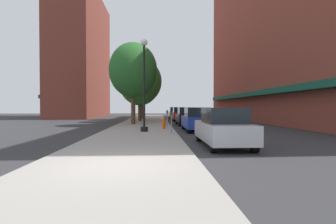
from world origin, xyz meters
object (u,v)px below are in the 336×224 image
(parking_meter_near, at_px, (171,119))
(car_red, at_px, (180,114))
(fire_hydrant, at_px, (164,123))
(lamppost, at_px, (144,83))
(car_black, at_px, (187,116))
(tree_near, at_px, (143,81))
(car_blue, at_px, (197,120))
(parking_meter_far, at_px, (167,116))
(tree_mid, at_px, (133,70))
(car_yellow, at_px, (175,113))
(car_silver, at_px, (223,128))
(tree_far, at_px, (140,81))

(parking_meter_near, height_order, car_red, car_red)
(fire_hydrant, height_order, car_red, car_red)
(lamppost, height_order, parking_meter_near, lamppost)
(car_black, distance_m, car_red, 7.03)
(fire_hydrant, distance_m, car_red, 12.61)
(tree_near, bearing_deg, fire_hydrant, -82.05)
(car_blue, height_order, car_red, same)
(parking_meter_far, distance_m, tree_mid, 5.95)
(lamppost, distance_m, tree_mid, 7.98)
(parking_meter_near, distance_m, car_black, 8.85)
(car_red, bearing_deg, tree_near, 142.74)
(fire_hydrant, height_order, car_yellow, car_yellow)
(tree_near, bearing_deg, car_blue, -74.66)
(tree_near, bearing_deg, tree_mid, -92.24)
(fire_hydrant, distance_m, car_blue, 2.40)
(tree_mid, bearing_deg, fire_hydrant, -64.64)
(car_silver, relative_size, car_black, 1.00)
(parking_meter_near, xyz_separation_m, parking_meter_far, (0.00, 5.81, 0.00))
(parking_meter_near, relative_size, car_red, 0.30)
(car_silver, distance_m, car_red, 20.16)
(fire_hydrant, xyz_separation_m, parking_meter_near, (0.36, -3.27, 0.43))
(parking_meter_far, relative_size, tree_mid, 0.17)
(car_black, relative_size, car_red, 1.00)
(parking_meter_far, relative_size, car_blue, 0.30)
(car_yellow, bearing_deg, fire_hydrant, -94.95)
(car_blue, relative_size, car_yellow, 1.00)
(lamppost, xyz_separation_m, parking_meter_near, (1.67, -1.22, -2.25))
(car_blue, xyz_separation_m, car_black, (0.00, 5.92, 0.00))
(tree_mid, distance_m, car_red, 9.44)
(tree_mid, distance_m, car_blue, 8.99)
(fire_hydrant, xyz_separation_m, tree_mid, (-2.65, 5.59, 4.56))
(lamppost, distance_m, tree_near, 18.21)
(tree_near, relative_size, car_silver, 1.81)
(parking_meter_far, bearing_deg, tree_mid, 134.68)
(fire_hydrant, xyz_separation_m, car_black, (2.31, 5.36, 0.29))
(parking_meter_near, height_order, parking_meter_far, same)
(fire_hydrant, xyz_separation_m, car_silver, (2.31, -7.77, 0.29))
(fire_hydrant, relative_size, tree_far, 0.11)
(tree_far, bearing_deg, tree_near, 88.66)
(parking_meter_near, relative_size, tree_near, 0.17)
(lamppost, bearing_deg, tree_near, 92.95)
(car_black, bearing_deg, tree_far, 127.82)
(car_black, bearing_deg, parking_meter_near, -104.75)
(lamppost, relative_size, tree_mid, 0.78)
(lamppost, height_order, tree_mid, tree_mid)
(parking_meter_near, relative_size, parking_meter_far, 1.00)
(car_silver, xyz_separation_m, car_black, (0.00, 13.13, 0.00))
(lamppost, bearing_deg, fire_hydrant, 57.32)
(car_red, bearing_deg, lamppost, -102.66)
(lamppost, distance_m, car_blue, 4.59)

